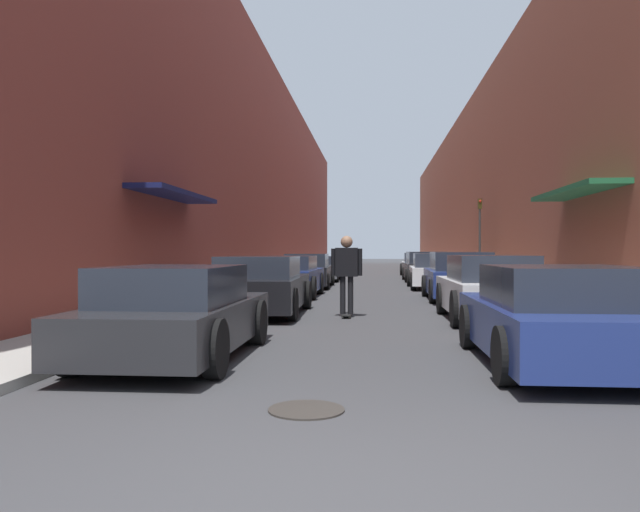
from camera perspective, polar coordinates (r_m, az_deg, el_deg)
The scene contains 19 objects.
ground at distance 31.42m, azimuth 4.78°, elevation -2.16°, with size 153.53×153.53×0.00m, color #38383A.
curb_strip_left at distance 38.67m, azimuth -1.90°, elevation -1.57°, with size 1.80×69.79×0.12m.
curb_strip_right at distance 38.64m, azimuth 11.54°, elevation -1.58°, with size 1.80×69.79×0.12m.
building_row_left at distance 39.34m, azimuth -6.13°, elevation 7.00°, with size 4.90×69.79×11.82m.
building_row_right at distance 39.21m, azimuth 15.79°, elevation 5.63°, with size 4.90×69.79×9.95m.
parked_car_left_0 at distance 8.64m, azimuth -12.95°, elevation -5.16°, with size 1.88×4.24×1.25m.
parked_car_left_1 at distance 14.33m, azimuth -5.46°, elevation -2.74°, with size 2.00×4.51×1.33m.
parked_car_left_2 at distance 19.64m, azimuth -2.93°, elevation -1.89°, with size 1.98×4.23×1.29m.
parked_car_left_3 at distance 24.70m, azimuth -1.13°, elevation -1.40°, with size 1.91×4.66×1.33m.
parked_car_left_4 at distance 30.02m, azimuth -0.13°, elevation -1.16°, with size 2.09×4.30×1.20m.
parked_car_right_0 at distance 8.47m, azimuth 21.13°, elevation -5.27°, with size 2.08×4.22×1.27m.
parked_car_right_1 at distance 13.39m, azimuth 15.25°, elevation -2.94°, with size 1.87×4.21×1.36m.
parked_car_right_2 at distance 18.79m, azimuth 12.63°, elevation -1.90°, with size 1.96×4.26×1.41m.
parked_car_right_3 at distance 24.27m, azimuth 10.56°, elevation -1.41°, with size 2.06×4.13×1.35m.
parked_car_right_4 at distance 30.02m, azimuth 9.60°, elevation -1.02°, with size 2.05×4.39×1.40m.
parked_car_right_5 at distance 35.35m, azimuth 8.95°, elevation -0.82°, with size 1.88×4.68×1.32m.
skateboarder at distance 13.64m, azimuth 2.45°, elevation -1.01°, with size 0.68×0.78×1.78m.
manhole_cover at distance 5.85m, azimuth -1.26°, elevation -13.87°, with size 0.70×0.70×0.02m.
traffic_light at distance 28.64m, azimuth 14.40°, elevation 2.29°, with size 0.16×0.22×3.65m.
Camera 1 is at (0.11, -3.47, 1.46)m, focal length 35.00 mm.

